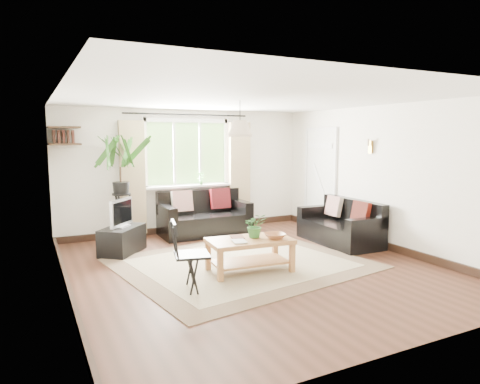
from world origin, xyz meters
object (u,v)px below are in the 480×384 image
coffee_table (250,255)px  palm_stand (121,189)px  sofa_back (205,214)px  tv_stand (122,240)px  sofa_right (339,223)px  folding_chair (192,256)px

coffee_table → palm_stand: size_ratio=0.60×
sofa_back → coffee_table: sofa_back is taller
tv_stand → palm_stand: 1.03m
sofa_right → palm_stand: (-3.43, 1.75, 0.59)m
sofa_right → tv_stand: sofa_right is taller
palm_stand → sofa_right: bearing=-27.1°
coffee_table → tv_stand: 2.26m
coffee_table → tv_stand: coffee_table is taller
coffee_table → tv_stand: bearing=127.8°
sofa_back → folding_chair: bearing=-114.3°
sofa_back → coffee_table: bearing=-96.7°
folding_chair → sofa_right: bearing=-58.4°
sofa_right → folding_chair: (-3.16, -1.07, 0.07)m
sofa_back → coffee_table: (-0.32, -2.44, -0.16)m
sofa_right → folding_chair: bearing=-69.8°
sofa_back → tv_stand: (-1.70, -0.66, -0.18)m
sofa_right → palm_stand: 3.89m
sofa_back → sofa_right: bearing=-41.6°
tv_stand → folding_chair: 2.17m
tv_stand → palm_stand: size_ratio=0.42×
sofa_right → tv_stand: 3.73m
coffee_table → palm_stand: (-1.24, 2.49, 0.72)m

